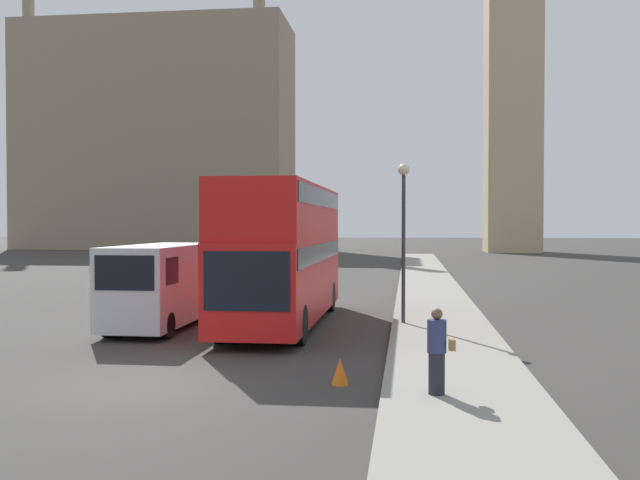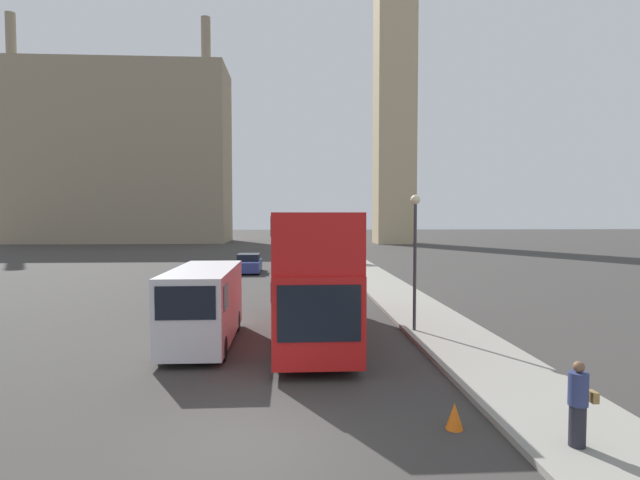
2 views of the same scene
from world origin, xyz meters
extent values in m
plane|color=#383533|center=(0.00, 0.00, 0.00)|extent=(300.00, 300.00, 0.00)
cube|color=gray|center=(6.54, 0.00, 0.07)|extent=(3.07, 120.00, 0.15)
cube|color=tan|center=(17.25, 69.50, 25.98)|extent=(5.95, 5.95, 51.96)
cube|color=gray|center=(-27.01, 75.50, 14.44)|extent=(34.53, 12.18, 28.88)
cylinder|color=gray|center=(-41.68, 70.32, 32.06)|extent=(1.46, 1.46, 6.35)
cylinder|color=gray|center=(-12.33, 70.32, 32.06)|extent=(1.46, 1.46, 6.35)
cube|color=red|center=(1.49, 8.70, 1.55)|extent=(2.49, 10.69, 2.50)
cube|color=red|center=(1.49, 8.70, 3.64)|extent=(2.49, 10.47, 1.69)
cube|color=black|center=(1.49, 8.70, 2.38)|extent=(2.53, 10.26, 0.55)
cube|color=black|center=(1.49, 8.70, 4.11)|extent=(2.53, 10.05, 0.55)
cube|color=black|center=(1.49, 3.34, 1.85)|extent=(2.20, 0.03, 1.50)
cylinder|color=black|center=(0.60, 4.96, 0.55)|extent=(0.70, 1.10, 1.10)
cylinder|color=black|center=(2.39, 4.96, 0.55)|extent=(0.70, 1.10, 1.10)
cylinder|color=black|center=(0.60, 12.44, 0.55)|extent=(0.70, 1.10, 1.10)
cylinder|color=black|center=(2.39, 12.44, 0.55)|extent=(0.70, 1.10, 1.10)
cube|color=silver|center=(-2.21, 7.55, 1.41)|extent=(2.00, 5.87, 2.41)
cube|color=black|center=(-2.21, 4.61, 1.94)|extent=(1.70, 0.02, 0.96)
cube|color=black|center=(-2.21, 5.65, 1.94)|extent=(2.03, 1.06, 0.77)
cylinder|color=black|center=(-2.96, 5.56, 0.38)|extent=(0.50, 0.76, 0.76)
cylinder|color=black|center=(-1.46, 5.56, 0.38)|extent=(0.50, 0.76, 0.76)
cylinder|color=black|center=(-2.96, 9.55, 0.38)|extent=(0.50, 0.76, 0.76)
cylinder|color=black|center=(-1.46, 9.55, 0.38)|extent=(0.50, 0.76, 0.76)
cylinder|color=#23232D|center=(6.02, -0.81, 0.53)|extent=(0.30, 0.30, 0.77)
cylinder|color=navy|center=(6.02, -0.81, 1.22)|extent=(0.35, 0.35, 0.61)
sphere|color=brown|center=(6.02, -0.81, 1.63)|extent=(0.21, 0.21, 0.21)
cube|color=olive|center=(6.30, -0.81, 1.07)|extent=(0.12, 0.24, 0.20)
cylinder|color=#38383D|center=(5.35, 8.62, 2.48)|extent=(0.12, 0.12, 4.66)
sphere|color=beige|center=(5.35, 8.62, 4.99)|extent=(0.36, 0.36, 0.36)
cube|color=navy|center=(-2.49, 29.22, 0.55)|extent=(1.84, 4.21, 0.78)
cube|color=black|center=(-2.49, 29.32, 1.20)|extent=(1.65, 2.02, 0.52)
cylinder|color=black|center=(-3.21, 27.87, 0.31)|extent=(0.40, 0.63, 0.63)
cylinder|color=black|center=(-1.78, 27.87, 0.31)|extent=(0.40, 0.63, 0.63)
cylinder|color=black|center=(-3.21, 30.57, 0.31)|extent=(0.40, 0.63, 0.63)
cylinder|color=black|center=(-1.78, 30.57, 0.31)|extent=(0.40, 0.63, 0.63)
cone|color=orange|center=(4.12, 0.39, 0.28)|extent=(0.36, 0.36, 0.55)
camera|label=1|loc=(5.50, -14.01, 3.30)|focal=40.00mm
camera|label=2|loc=(0.76, -9.51, 4.40)|focal=28.00mm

